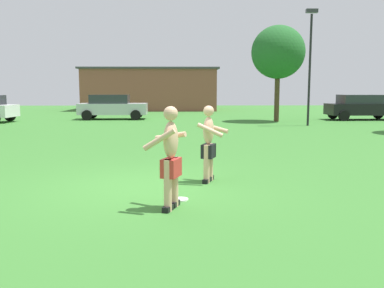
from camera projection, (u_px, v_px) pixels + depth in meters
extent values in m
plane|color=#38752D|center=(144.00, 187.00, 8.51)|extent=(80.00, 80.00, 0.00)
cube|color=black|center=(168.00, 208.00, 6.83)|extent=(0.19, 0.28, 0.09)
cylinder|color=#E0AD89|center=(168.00, 186.00, 6.78)|extent=(0.13, 0.13, 0.85)
cube|color=black|center=(175.00, 204.00, 7.11)|extent=(0.19, 0.28, 0.09)
cylinder|color=#E0AD89|center=(174.00, 182.00, 7.06)|extent=(0.13, 0.13, 0.85)
cube|color=red|center=(171.00, 168.00, 6.88)|extent=(0.36, 0.45, 0.31)
ellipsoid|color=#E0AD89|center=(171.00, 140.00, 6.82)|extent=(0.33, 0.42, 0.62)
cylinder|color=#E0AD89|center=(159.00, 139.00, 6.62)|extent=(0.55, 0.22, 0.38)
cylinder|color=#E0AD89|center=(171.00, 136.00, 7.08)|extent=(0.56, 0.38, 0.19)
sphere|color=#E0AD89|center=(171.00, 113.00, 6.76)|extent=(0.24, 0.24, 0.24)
cube|color=black|center=(210.00, 178.00, 9.11)|extent=(0.19, 0.28, 0.09)
cylinder|color=#E0AD89|center=(210.00, 162.00, 9.06)|extent=(0.13, 0.13, 0.81)
cube|color=black|center=(206.00, 181.00, 8.86)|extent=(0.19, 0.28, 0.09)
cylinder|color=#E0AD89|center=(207.00, 164.00, 8.82)|extent=(0.13, 0.13, 0.81)
cube|color=black|center=(208.00, 151.00, 8.90)|extent=(0.35, 0.41, 0.29)
ellipsoid|color=#E0AD89|center=(209.00, 130.00, 8.85)|extent=(0.32, 0.39, 0.59)
cylinder|color=#E0AD89|center=(216.00, 128.00, 9.02)|extent=(0.54, 0.35, 0.21)
cylinder|color=#E0AD89|center=(210.00, 130.00, 8.60)|extent=(0.55, 0.22, 0.30)
sphere|color=#E0AD89|center=(209.00, 111.00, 8.79)|extent=(0.22, 0.22, 0.22)
cylinder|color=white|center=(181.00, 199.00, 7.51)|extent=(0.28, 0.28, 0.03)
cube|color=silver|center=(113.00, 109.00, 26.82)|extent=(4.34, 1.90, 0.70)
cube|color=#282D33|center=(110.00, 99.00, 26.73)|extent=(2.44, 1.64, 0.56)
cylinder|color=black|center=(138.00, 113.00, 27.82)|extent=(0.64, 0.23, 0.64)
cylinder|color=black|center=(136.00, 115.00, 26.04)|extent=(0.64, 0.23, 0.64)
cylinder|color=black|center=(92.00, 113.00, 27.69)|extent=(0.64, 0.23, 0.64)
cylinder|color=black|center=(87.00, 115.00, 25.91)|extent=(0.64, 0.23, 0.64)
cube|color=black|center=(362.00, 109.00, 26.34)|extent=(4.34, 1.89, 0.70)
cube|color=#282D33|center=(359.00, 99.00, 26.25)|extent=(2.44, 1.63, 0.56)
cylinder|color=black|center=(378.00, 114.00, 27.34)|extent=(0.64, 0.23, 0.64)
cylinder|color=black|center=(333.00, 114.00, 27.22)|extent=(0.64, 0.23, 0.64)
cylinder|color=black|center=(344.00, 116.00, 25.43)|extent=(0.64, 0.23, 0.64)
cylinder|color=black|center=(10.00, 116.00, 25.30)|extent=(0.66, 0.27, 0.64)
cylinder|color=black|center=(310.00, 71.00, 21.98)|extent=(0.12, 0.12, 5.80)
cube|color=#333338|center=(312.00, 11.00, 21.57)|extent=(0.60, 0.24, 0.20)
cube|color=brown|center=(151.00, 90.00, 38.85)|extent=(11.66, 6.85, 3.62)
cube|color=#3F3F44|center=(151.00, 69.00, 38.60)|extent=(12.13, 7.12, 0.16)
cylinder|color=#4C3823|center=(277.00, 96.00, 25.02)|extent=(0.30, 0.30, 3.00)
ellipsoid|color=#236028|center=(278.00, 52.00, 24.68)|extent=(3.15, 3.15, 3.13)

